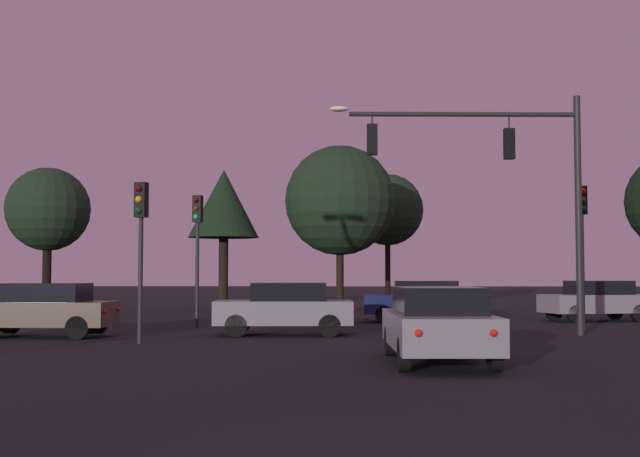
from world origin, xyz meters
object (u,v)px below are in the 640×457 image
object	(u,v)px
car_far_lane	(596,300)
car_parked_lot	(422,300)
traffic_signal_mast_arm	(505,168)
car_crossing_right	(44,309)
tree_lot_edge	(48,210)
tree_behind_sign	(224,205)
traffic_light_median	(582,228)
tree_left_far	(340,201)
car_crossing_left	(285,308)
tree_right_cluster	(388,210)
traffic_light_corner_left	(141,229)
car_nearside_lane	(438,323)
traffic_light_corner_right	(197,234)

from	to	relation	value
car_far_lane	car_parked_lot	size ratio (longest dim) A/B	0.99
traffic_signal_mast_arm	car_crossing_right	xyz separation A→B (m)	(-13.16, -1.14, -4.06)
car_parked_lot	car_far_lane	bearing A→B (deg)	7.70
traffic_signal_mast_arm	tree_lot_edge	bearing A→B (deg)	154.38
tree_behind_sign	car_far_lane	bearing A→B (deg)	-25.93
traffic_light_median	tree_left_far	xyz separation A→B (m)	(-7.85, 13.58, 2.10)
tree_behind_sign	tree_left_far	world-z (taller)	tree_left_far
car_crossing_left	tree_behind_sign	xyz separation A→B (m)	(-4.19, 14.97, 4.27)
car_crossing_right	traffic_light_median	bearing A→B (deg)	11.52
tree_left_far	tree_right_cluster	size ratio (longest dim) A/B	1.06
tree_right_cluster	car_crossing_right	bearing A→B (deg)	-113.34
car_crossing_left	tree_behind_sign	distance (m)	16.12
traffic_light_corner_left	traffic_light_median	size ratio (longest dim) A/B	0.91
car_crossing_right	tree_behind_sign	world-z (taller)	tree_behind_sign
traffic_light_median	tree_lot_edge	world-z (taller)	tree_lot_edge
car_crossing_left	car_crossing_right	world-z (taller)	same
traffic_signal_mast_arm	tree_right_cluster	distance (m)	23.82
traffic_signal_mast_arm	traffic_light_corner_left	distance (m)	10.57
tree_left_far	car_crossing_left	bearing A→B (deg)	-94.88
tree_lot_edge	tree_left_far	bearing A→B (deg)	34.16
tree_behind_sign	car_crossing_right	bearing A→B (deg)	-99.00
car_nearside_lane	traffic_signal_mast_arm	bearing A→B (deg)	69.65
car_nearside_lane	car_parked_lot	world-z (taller)	same
traffic_light_median	tree_behind_sign	bearing A→B (deg)	136.33
tree_behind_sign	tree_lot_edge	size ratio (longest dim) A/B	1.13
traffic_signal_mast_arm	car_crossing_right	size ratio (longest dim) A/B	1.84
car_parked_lot	tree_right_cluster	xyz separation A→B (m)	(-0.56, 17.16, 4.68)
car_far_lane	car_crossing_left	bearing A→B (deg)	-146.01
car_parked_lot	car_nearside_lane	bearing A→B (deg)	-93.55
traffic_signal_mast_arm	tree_lot_edge	xyz separation A→B (m)	(-16.52, 7.92, -0.55)
car_nearside_lane	tree_behind_sign	xyz separation A→B (m)	(-7.87, 22.31, 4.27)
traffic_light_corner_right	tree_left_far	size ratio (longest dim) A/B	0.55
car_parked_lot	tree_lot_edge	world-z (taller)	tree_lot_edge
traffic_light_median	car_crossing_left	world-z (taller)	traffic_light_median
tree_left_far	traffic_light_corner_right	bearing A→B (deg)	-110.02
car_far_lane	tree_right_cluster	world-z (taller)	tree_right_cluster
traffic_light_corner_right	car_crossing_left	bearing A→B (deg)	-45.45
car_crossing_right	tree_behind_sign	size ratio (longest dim) A/B	0.59
traffic_light_corner_left	car_parked_lot	distance (m)	12.78
car_parked_lot	tree_behind_sign	distance (m)	12.81
traffic_light_median	tree_lot_edge	distance (m)	20.17
car_parked_lot	tree_left_far	world-z (taller)	tree_left_far
car_crossing_right	traffic_light_corner_right	bearing A→B (deg)	50.79
traffic_light_corner_right	car_crossing_right	distance (m)	6.03
car_far_lane	tree_lot_edge	world-z (taller)	tree_lot_edge
traffic_light_corner_left	car_nearside_lane	world-z (taller)	traffic_light_corner_left
car_far_lane	tree_behind_sign	world-z (taller)	tree_behind_sign
tree_right_cluster	tree_left_far	bearing A→B (deg)	-108.23
car_crossing_right	tree_left_far	bearing A→B (deg)	64.36
traffic_signal_mast_arm	tree_behind_sign	bearing A→B (deg)	125.52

